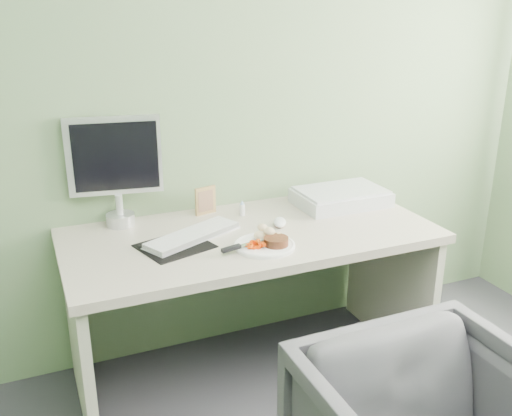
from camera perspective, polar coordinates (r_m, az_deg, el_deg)
name	(u,v)px	position (r m, az deg, el deg)	size (l,w,h in m)	color
wall_back	(219,77)	(2.66, -3.71, 12.97)	(3.50, 3.50, 0.00)	#688059
desk	(251,270)	(2.55, -0.50, -6.17)	(1.60, 0.75, 0.73)	beige
plate	(265,246)	(2.32, 0.87, -3.78)	(0.25, 0.25, 0.01)	white
steak	(276,241)	(2.30, 2.02, -3.34)	(0.10, 0.10, 0.03)	black
potato_pile	(268,233)	(2.36, 1.22, -2.47)	(0.10, 0.07, 0.05)	tan
carrot_heap	(256,243)	(2.28, -0.04, -3.56)	(0.05, 0.05, 0.04)	#E13C04
steak_knife	(239,246)	(2.27, -1.75, -3.86)	(0.22, 0.07, 0.02)	silver
mousepad	(175,246)	(2.35, -8.13, -3.79)	(0.27, 0.24, 0.00)	black
keyboard	(193,235)	(2.42, -6.35, -2.68)	(0.43, 0.13, 0.02)	white
computer_mouse	(280,222)	(2.53, 2.40, -1.44)	(0.06, 0.10, 0.04)	white
photo_frame	(205,201)	(2.67, -5.08, 0.75)	(0.11, 0.01, 0.13)	#9A7B48
eyedrop_bottle	(242,209)	(2.65, -1.39, -0.07)	(0.03, 0.03, 0.07)	white
scanner	(341,198)	(2.83, 8.47, 1.01)	(0.43, 0.29, 0.07)	silver
monitor	(115,165)	(2.55, -13.90, 4.17)	(0.40, 0.13, 0.48)	silver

